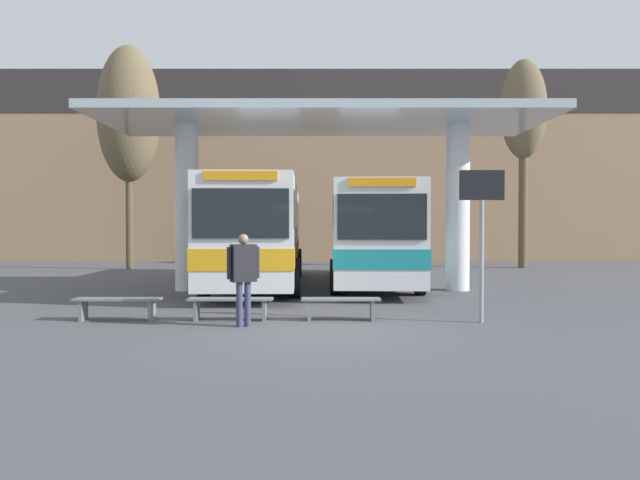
# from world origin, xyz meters

# --- Properties ---
(ground_plane) EXTENTS (100.00, 100.00, 0.00)m
(ground_plane) POSITION_xyz_m (0.00, 0.00, 0.00)
(ground_plane) COLOR #4C4C51
(townhouse_backdrop) EXTENTS (40.00, 0.58, 10.61)m
(townhouse_backdrop) POSITION_xyz_m (0.00, 23.11, 6.16)
(townhouse_backdrop) COLOR #9E7A5B
(townhouse_backdrop) RESTS_ON ground_plane
(station_canopy) EXTENTS (13.20, 5.20, 5.27)m
(station_canopy) POSITION_xyz_m (0.00, 7.24, 4.54)
(station_canopy) COLOR silver
(station_canopy) RESTS_ON ground_plane
(transit_bus_left_bay) EXTENTS (2.94, 12.08, 3.27)m
(transit_bus_left_bay) POSITION_xyz_m (-2.07, 8.93, 1.83)
(transit_bus_left_bay) COLOR white
(transit_bus_left_bay) RESTS_ON ground_plane
(transit_bus_center_bay) EXTENTS (3.01, 11.52, 3.18)m
(transit_bus_center_bay) POSITION_xyz_m (1.71, 9.51, 1.78)
(transit_bus_center_bay) COLOR silver
(transit_bus_center_bay) RESTS_ON ground_plane
(waiting_bench_near_pillar) EXTENTS (1.75, 0.44, 0.46)m
(waiting_bench_near_pillar) POSITION_xyz_m (-1.92, 1.22, 0.34)
(waiting_bench_near_pillar) COLOR slate
(waiting_bench_near_pillar) RESTS_ON ground_plane
(waiting_bench_mid_platform) EXTENTS (1.63, 0.44, 0.46)m
(waiting_bench_mid_platform) POSITION_xyz_m (0.36, 1.22, 0.34)
(waiting_bench_mid_platform) COLOR slate
(waiting_bench_mid_platform) RESTS_ON ground_plane
(waiting_bench_far_platform) EXTENTS (1.77, 0.44, 0.46)m
(waiting_bench_far_platform) POSITION_xyz_m (-4.25, 1.22, 0.34)
(waiting_bench_far_platform) COLOR slate
(waiting_bench_far_platform) RESTS_ON ground_plane
(info_sign_platform) EXTENTS (0.90, 0.09, 3.07)m
(info_sign_platform) POSITION_xyz_m (3.18, 0.92, 2.18)
(info_sign_platform) COLOR gray
(info_sign_platform) RESTS_ON ground_plane
(pedestrian_waiting) EXTENTS (0.63, 0.44, 1.79)m
(pedestrian_waiting) POSITION_xyz_m (-1.55, 0.42, 1.10)
(pedestrian_waiting) COLOR #333856
(pedestrian_waiting) RESTS_ON ground_plane
(poplar_tree_behind_left) EXTENTS (2.79, 2.79, 10.10)m
(poplar_tree_behind_left) POSITION_xyz_m (-8.71, 16.62, 6.98)
(poplar_tree_behind_left) COLOR brown
(poplar_tree_behind_left) RESTS_ON ground_plane
(poplar_tree_behind_right) EXTENTS (2.10, 2.10, 9.71)m
(poplar_tree_behind_right) POSITION_xyz_m (9.41, 17.51, 7.20)
(poplar_tree_behind_right) COLOR brown
(poplar_tree_behind_right) RESTS_ON ground_plane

